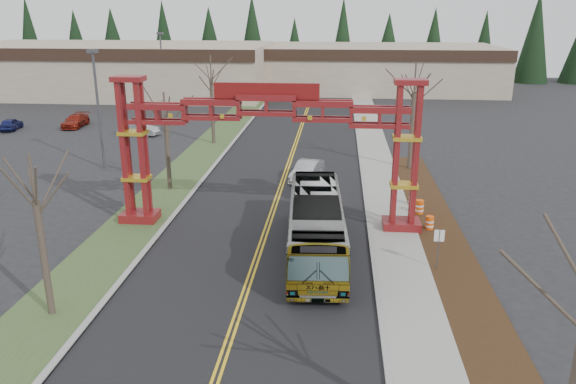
# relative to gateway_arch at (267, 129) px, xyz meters

# --- Properties ---
(road) EXTENTS (12.00, 110.00, 0.02)m
(road) POSITION_rel_gateway_arch_xyz_m (-0.00, 7.00, -5.97)
(road) COLOR black
(road) RESTS_ON ground
(lane_line_left) EXTENTS (0.12, 100.00, 0.01)m
(lane_line_left) POSITION_rel_gateway_arch_xyz_m (-0.12, 7.00, -5.96)
(lane_line_left) COLOR yellow
(lane_line_left) RESTS_ON road
(lane_line_right) EXTENTS (0.12, 100.00, 0.01)m
(lane_line_right) POSITION_rel_gateway_arch_xyz_m (0.12, 7.00, -5.96)
(lane_line_right) COLOR yellow
(lane_line_right) RESTS_ON road
(curb_right) EXTENTS (0.30, 110.00, 0.15)m
(curb_right) POSITION_rel_gateway_arch_xyz_m (6.15, 7.00, -5.91)
(curb_right) COLOR #969792
(curb_right) RESTS_ON ground
(sidewalk_right) EXTENTS (2.60, 110.00, 0.14)m
(sidewalk_right) POSITION_rel_gateway_arch_xyz_m (7.60, 7.00, -5.91)
(sidewalk_right) COLOR gray
(sidewalk_right) RESTS_ON ground
(landscape_strip) EXTENTS (2.60, 50.00, 0.12)m
(landscape_strip) POSITION_rel_gateway_arch_xyz_m (10.20, -8.00, -5.92)
(landscape_strip) COLOR #311C10
(landscape_strip) RESTS_ON ground
(grass_median) EXTENTS (4.00, 110.00, 0.08)m
(grass_median) POSITION_rel_gateway_arch_xyz_m (-8.00, 7.00, -5.94)
(grass_median) COLOR #374D26
(grass_median) RESTS_ON ground
(curb_left) EXTENTS (0.30, 110.00, 0.15)m
(curb_left) POSITION_rel_gateway_arch_xyz_m (-6.15, 7.00, -5.91)
(curb_left) COLOR #969792
(curb_left) RESTS_ON ground
(gateway_arch) EXTENTS (18.20, 1.60, 8.90)m
(gateway_arch) POSITION_rel_gateway_arch_xyz_m (0.00, 0.00, 0.00)
(gateway_arch) COLOR maroon
(gateway_arch) RESTS_ON ground
(retail_building_west) EXTENTS (46.00, 22.30, 7.50)m
(retail_building_west) POSITION_rel_gateway_arch_xyz_m (-30.00, 53.96, -2.22)
(retail_building_west) COLOR gray
(retail_building_west) RESTS_ON ground
(retail_building_east) EXTENTS (38.00, 20.30, 7.00)m
(retail_building_east) POSITION_rel_gateway_arch_xyz_m (10.00, 61.95, -2.47)
(retail_building_east) COLOR gray
(retail_building_east) RESTS_ON ground
(conifer_treeline) EXTENTS (116.10, 5.60, 13.00)m
(conifer_treeline) POSITION_rel_gateway_arch_xyz_m (0.25, 74.00, 0.50)
(conifer_treeline) COLOR black
(conifer_treeline) RESTS_ON ground
(transit_bus) EXTENTS (3.44, 11.93, 3.28)m
(transit_bus) POSITION_rel_gateway_arch_xyz_m (3.06, -4.00, -4.34)
(transit_bus) COLOR #AFB1B7
(transit_bus) RESTS_ON ground
(silver_sedan) EXTENTS (2.63, 4.72, 1.47)m
(silver_sedan) POSITION_rel_gateway_arch_xyz_m (1.81, 9.72, -5.25)
(silver_sedan) COLOR #A5A8AD
(silver_sedan) RESTS_ON ground
(parked_car_mid_a) EXTENTS (2.19, 4.82, 1.37)m
(parked_car_mid_a) POSITION_rel_gateway_arch_xyz_m (-25.14, 27.92, -5.30)
(parked_car_mid_a) COLOR maroon
(parked_car_mid_a) RESTS_ON ground
(parked_car_mid_b) EXTENTS (2.21, 4.05, 1.31)m
(parked_car_mid_b) POSITION_rel_gateway_arch_xyz_m (-31.43, 25.74, -5.33)
(parked_car_mid_b) COLOR navy
(parked_car_mid_b) RESTS_ON ground
(parked_car_far_a) EXTENTS (4.42, 2.27, 1.39)m
(parked_car_far_a) POSITION_rel_gateway_arch_xyz_m (-16.55, 24.30, -5.29)
(parked_car_far_a) COLOR #B6BABE
(parked_car_far_a) RESTS_ON ground
(bare_tree_median_near) EXTENTS (2.94, 2.94, 7.15)m
(bare_tree_median_near) POSITION_rel_gateway_arch_xyz_m (-8.00, -11.26, -0.81)
(bare_tree_median_near) COLOR #382D26
(bare_tree_median_near) RESTS_ON ground
(bare_tree_median_mid) EXTENTS (3.13, 3.13, 7.10)m
(bare_tree_median_mid) POSITION_rel_gateway_arch_xyz_m (-8.00, 6.40, -0.97)
(bare_tree_median_mid) COLOR #382D26
(bare_tree_median_mid) RESTS_ON ground
(bare_tree_median_far) EXTENTS (3.48, 3.48, 8.46)m
(bare_tree_median_far) POSITION_rel_gateway_arch_xyz_m (-8.00, 21.23, 0.14)
(bare_tree_median_far) COLOR #382D26
(bare_tree_median_far) RESTS_ON ground
(bare_tree_right_far) EXTENTS (3.40, 3.40, 8.55)m
(bare_tree_right_far) POSITION_rel_gateway_arch_xyz_m (10.00, 13.53, 0.28)
(bare_tree_right_far) COLOR #382D26
(bare_tree_right_far) RESTS_ON ground
(light_pole_near) EXTENTS (0.83, 0.41, 9.55)m
(light_pole_near) POSITION_rel_gateway_arch_xyz_m (-15.14, 11.68, -0.46)
(light_pole_near) COLOR #3F3F44
(light_pole_near) RESTS_ON ground
(light_pole_far) EXTENTS (0.84, 0.42, 9.64)m
(light_pole_far) POSITION_rel_gateway_arch_xyz_m (-19.75, 43.56, -0.40)
(light_pole_far) COLOR #3F3F44
(light_pole_far) RESTS_ON ground
(street_sign) EXTENTS (0.50, 0.06, 2.20)m
(street_sign) POSITION_rel_gateway_arch_xyz_m (9.22, -5.44, -4.40)
(street_sign) COLOR #3F3F44
(street_sign) RESTS_ON ground
(barrel_south) EXTENTS (0.49, 0.49, 0.91)m
(barrel_south) POSITION_rel_gateway_arch_xyz_m (9.65, -0.00, -5.53)
(barrel_south) COLOR #E9530C
(barrel_south) RESTS_ON ground
(barrel_mid) EXTENTS (0.54, 0.54, 1.00)m
(barrel_mid) POSITION_rel_gateway_arch_xyz_m (9.40, 2.63, -5.48)
(barrel_mid) COLOR #E9530C
(barrel_mid) RESTS_ON ground
(barrel_north) EXTENTS (0.50, 0.50, 0.92)m
(barrel_north) POSITION_rel_gateway_arch_xyz_m (9.15, 4.28, -5.52)
(barrel_north) COLOR #E9530C
(barrel_north) RESTS_ON ground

